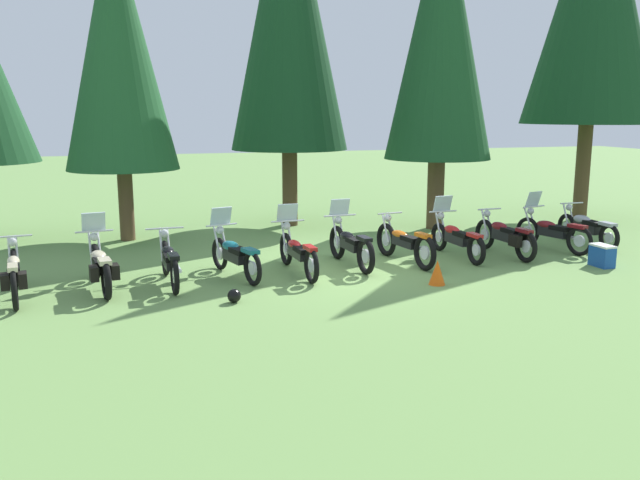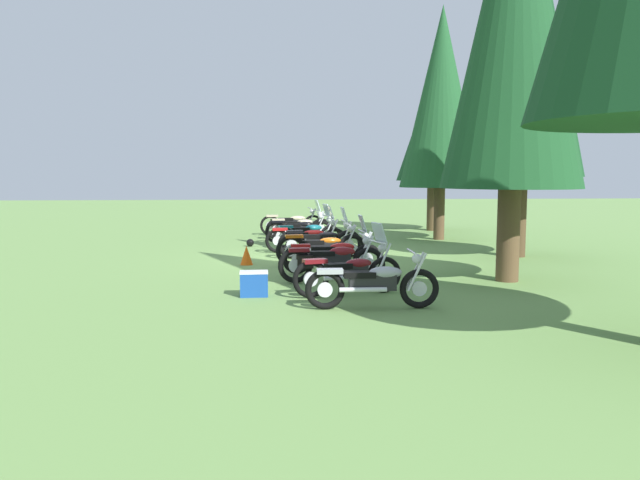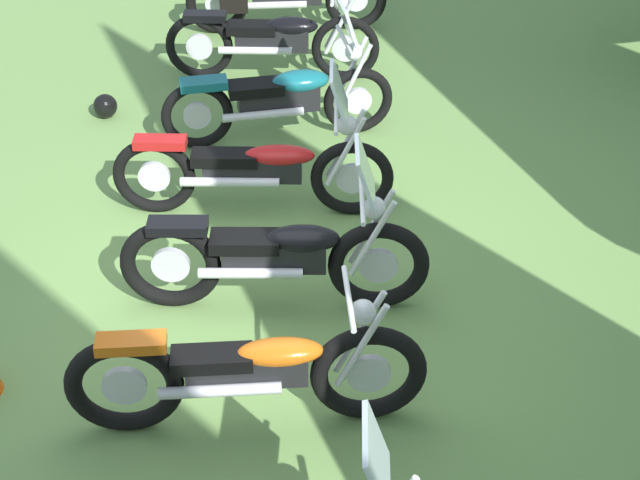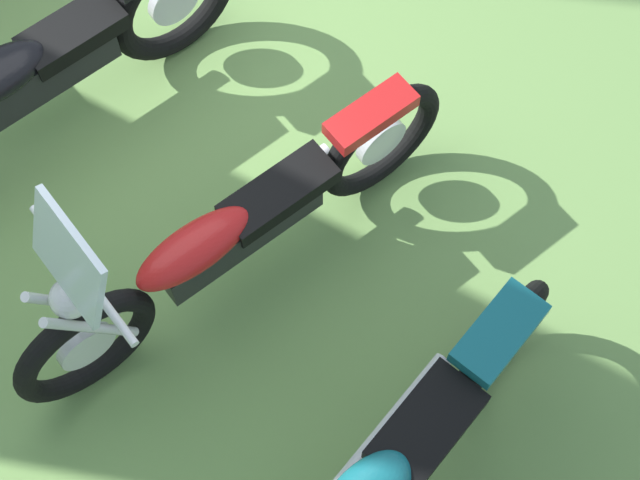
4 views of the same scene
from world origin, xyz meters
The scene contains 7 objects.
ground_plane centered at (0.00, 0.00, 0.00)m, with size 80.00×80.00×0.00m, color #6B934C.
motorcycle_2 centered at (-3.82, -0.18, 0.45)m, with size 0.75×2.27×1.01m.
motorcycle_3 centered at (-2.52, 0.02, 0.47)m, with size 0.82×2.19×1.35m.
motorcycle_4 centered at (-1.23, -0.08, 0.46)m, with size 0.73×2.40×1.36m.
motorcycle_5 centered at (0.03, 0.22, 0.48)m, with size 0.76×2.31×1.39m.
motorcycle_6 centered at (1.27, 0.14, 0.45)m, with size 0.63×2.34×1.04m.
dropped_helmet centered at (-2.87, -1.80, 0.12)m, with size 0.24×0.24×0.24m, color black.
Camera 3 is at (6.01, 0.87, 4.89)m, focal length 56.63 mm.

